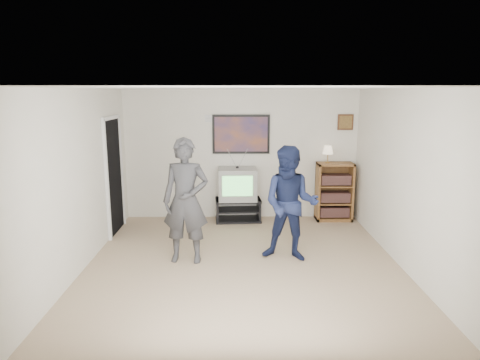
{
  "coord_description": "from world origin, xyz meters",
  "views": [
    {
      "loc": [
        -0.11,
        -5.73,
        2.46
      ],
      "look_at": [
        -0.04,
        0.56,
        1.15
      ],
      "focal_mm": 32.0,
      "sensor_mm": 36.0,
      "label": 1
    }
  ],
  "objects_px": {
    "media_stand": "(238,210)",
    "bookshelf": "(334,192)",
    "person_tall": "(186,201)",
    "person_short": "(290,204)",
    "crt_television": "(237,184)"
  },
  "relations": [
    {
      "from": "media_stand",
      "to": "person_short",
      "type": "bearing_deg",
      "value": -72.82
    },
    {
      "from": "bookshelf",
      "to": "person_short",
      "type": "bearing_deg",
      "value": -119.03
    },
    {
      "from": "crt_television",
      "to": "person_tall",
      "type": "height_order",
      "value": "person_tall"
    },
    {
      "from": "crt_television",
      "to": "person_tall",
      "type": "relative_size",
      "value": 0.39
    },
    {
      "from": "crt_television",
      "to": "bookshelf",
      "type": "height_order",
      "value": "bookshelf"
    },
    {
      "from": "crt_television",
      "to": "person_short",
      "type": "height_order",
      "value": "person_short"
    },
    {
      "from": "media_stand",
      "to": "bookshelf",
      "type": "distance_m",
      "value": 1.89
    },
    {
      "from": "bookshelf",
      "to": "person_tall",
      "type": "distance_m",
      "value": 3.34
    },
    {
      "from": "media_stand",
      "to": "bookshelf",
      "type": "bearing_deg",
      "value": -2.4
    },
    {
      "from": "media_stand",
      "to": "person_tall",
      "type": "bearing_deg",
      "value": -115.03
    },
    {
      "from": "media_stand",
      "to": "person_tall",
      "type": "relative_size",
      "value": 0.49
    },
    {
      "from": "media_stand",
      "to": "crt_television",
      "type": "relative_size",
      "value": 1.26
    },
    {
      "from": "person_tall",
      "to": "crt_television",
      "type": "bearing_deg",
      "value": 74.07
    },
    {
      "from": "bookshelf",
      "to": "person_short",
      "type": "xyz_separation_m",
      "value": [
        -1.11,
        -1.99,
        0.29
      ]
    },
    {
      "from": "bookshelf",
      "to": "person_short",
      "type": "relative_size",
      "value": 0.66
    }
  ]
}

